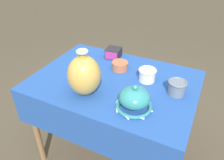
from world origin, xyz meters
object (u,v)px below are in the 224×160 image
(vase_dome_bell, at_px, (134,99))
(cup_wide_porcelain, at_px, (81,65))
(pot_squat_terracotta, at_px, (120,66))
(cup_wide_slate, at_px, (177,87))
(cup_wide_ivory, at_px, (147,75))
(vase_tall_bulbous, at_px, (84,75))
(mosaic_tile_box, at_px, (113,53))

(vase_dome_bell, xyz_separation_m, cup_wide_porcelain, (-0.51, 0.22, -0.02))
(vase_dome_bell, bearing_deg, cup_wide_porcelain, 156.20)
(pot_squat_terracotta, height_order, cup_wide_slate, cup_wide_slate)
(cup_wide_ivory, bearing_deg, vase_dome_bell, -85.10)
(pot_squat_terracotta, bearing_deg, vase_tall_bulbous, -101.97)
(cup_wide_slate, bearing_deg, vase_dome_bell, -127.59)
(pot_squat_terracotta, bearing_deg, cup_wide_slate, -15.09)
(vase_tall_bulbous, height_order, cup_wide_slate, vase_tall_bulbous)
(vase_tall_bulbous, height_order, pot_squat_terracotta, vase_tall_bulbous)
(pot_squat_terracotta, distance_m, cup_wide_ivory, 0.23)
(cup_wide_slate, bearing_deg, cup_wide_ivory, 163.24)
(vase_tall_bulbous, xyz_separation_m, vase_dome_bell, (0.33, -0.00, -0.07))
(vase_tall_bulbous, bearing_deg, cup_wide_slate, 24.95)
(vase_tall_bulbous, relative_size, pot_squat_terracotta, 2.49)
(mosaic_tile_box, bearing_deg, vase_dome_bell, -60.47)
(vase_tall_bulbous, bearing_deg, vase_dome_bell, -0.43)
(cup_wide_ivory, distance_m, cup_wide_slate, 0.22)
(cup_wide_ivory, bearing_deg, mosaic_tile_box, 149.31)
(mosaic_tile_box, relative_size, pot_squat_terracotta, 1.10)
(vase_dome_bell, relative_size, cup_wide_porcelain, 1.98)
(vase_dome_bell, distance_m, mosaic_tile_box, 0.65)
(pot_squat_terracotta, bearing_deg, cup_wide_porcelain, -151.84)
(vase_tall_bulbous, distance_m, pot_squat_terracotta, 0.38)
(mosaic_tile_box, distance_m, cup_wide_ivory, 0.42)
(vase_tall_bulbous, xyz_separation_m, pot_squat_terracotta, (0.08, 0.36, -0.10))
(vase_tall_bulbous, distance_m, cup_wide_porcelain, 0.30)
(vase_tall_bulbous, distance_m, mosaic_tile_box, 0.53)
(vase_dome_bell, xyz_separation_m, pot_squat_terracotta, (-0.25, 0.36, -0.03))
(mosaic_tile_box, xyz_separation_m, cup_wide_porcelain, (-0.13, -0.29, 0.00))
(pot_squat_terracotta, relative_size, cup_wide_ivory, 0.97)
(vase_tall_bulbous, relative_size, cup_wide_slate, 2.55)
(vase_dome_bell, xyz_separation_m, mosaic_tile_box, (-0.38, 0.52, -0.02))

